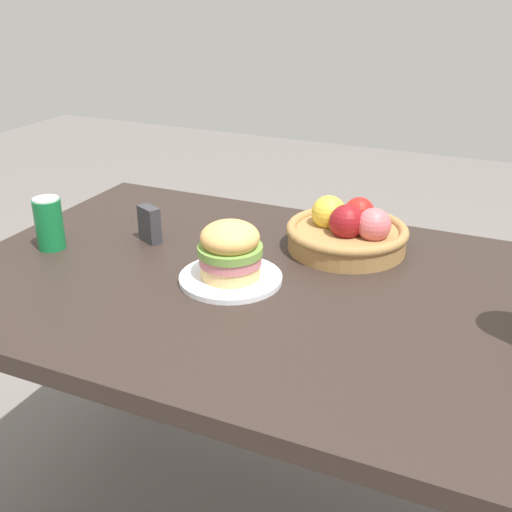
{
  "coord_description": "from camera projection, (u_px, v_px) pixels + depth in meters",
  "views": [
    {
      "loc": [
        0.46,
        -1.12,
        1.36
      ],
      "look_at": [
        -0.03,
        -0.01,
        0.81
      ],
      "focal_mm": 44.33,
      "sensor_mm": 36.0,
      "label": 1
    }
  ],
  "objects": [
    {
      "name": "plate",
      "position": [
        231.0,
        278.0,
        1.36
      ],
      "size": [
        0.22,
        0.22,
        0.01
      ],
      "primitive_type": "cylinder",
      "color": "white",
      "rests_on": "dining_table"
    },
    {
      "name": "dining_table",
      "position": [
        272.0,
        323.0,
        1.4
      ],
      "size": [
        1.4,
        0.9,
        0.75
      ],
      "color": "#2D231E",
      "rests_on": "ground_plane"
    },
    {
      "name": "soda_can",
      "position": [
        49.0,
        223.0,
        1.5
      ],
      "size": [
        0.07,
        0.07,
        0.13
      ],
      "color": "#147238",
      "rests_on": "dining_table"
    },
    {
      "name": "fruit_basket",
      "position": [
        348.0,
        232.0,
        1.5
      ],
      "size": [
        0.29,
        0.29,
        0.12
      ],
      "color": "#9E7542",
      "rests_on": "dining_table"
    },
    {
      "name": "sandwich",
      "position": [
        230.0,
        250.0,
        1.33
      ],
      "size": [
        0.14,
        0.14,
        0.12
      ],
      "color": "#E5BC75",
      "rests_on": "plate"
    },
    {
      "name": "napkin_holder",
      "position": [
        150.0,
        224.0,
        1.54
      ],
      "size": [
        0.07,
        0.05,
        0.09
      ],
      "primitive_type": "cube",
      "rotation": [
        0.0,
        0.0,
        -0.44
      ],
      "color": "#333338",
      "rests_on": "dining_table"
    }
  ]
}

